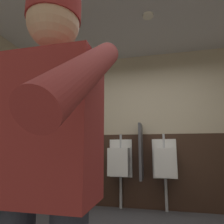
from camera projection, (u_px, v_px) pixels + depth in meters
The scene contains 7 objects.
wall_back at pixel (148, 128), 3.59m from camera, with size 4.90×0.12×2.73m, color beige.
wainscot_band_back at pixel (149, 171), 3.39m from camera, with size 4.30×0.03×1.24m, color #382319.
downlight_far at pixel (148, 16), 2.60m from camera, with size 0.14×0.14×0.03m, color white.
urinal_left at pixel (120, 161), 3.39m from camera, with size 0.40×0.34×1.24m.
urinal_middle at pixel (165, 162), 3.22m from camera, with size 0.40×0.34×1.24m.
privacy_divider_panel at pixel (141, 151), 3.27m from camera, with size 0.04×0.40×0.90m, color #4C4C51.
person at pixel (45, 153), 0.78m from camera, with size 0.63×0.60×1.67m.
Camera 1 is at (0.18, -1.74, 1.01)m, focal length 31.80 mm.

